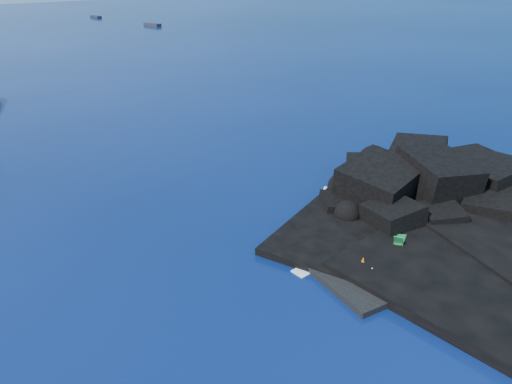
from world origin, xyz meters
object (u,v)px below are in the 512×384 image
Objects in this scene: distant_boat_a at (96,18)px; distant_boat_b at (153,26)px; sunbather at (365,272)px; marker_cone at (363,261)px; deck_chair at (400,237)px.

distant_boat_a is 27.28m from distant_boat_b.
marker_cone is at bearing 57.76° from sunbather.
marker_cone is 137.88m from distant_boat_a.
distant_boat_b is at bearing 70.58° from marker_cone.
marker_cone is at bearing 156.25° from deck_chair.
sunbather is 0.32× the size of distant_boat_b.
marker_cone is (-3.50, -0.32, -0.22)m from deck_chair.
sunbather is 0.88m from marker_cone.
sunbather is at bearing -123.67° from distant_boat_b.
marker_cone reaches higher than distant_boat_a.
sunbather is 2.89× the size of marker_cone.
sunbather is at bearing -129.58° from marker_cone.
marker_cone is at bearing -123.52° from distant_boat_b.
distant_boat_b is at bearing -87.54° from distant_boat_a.
marker_cone reaches higher than sunbather.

